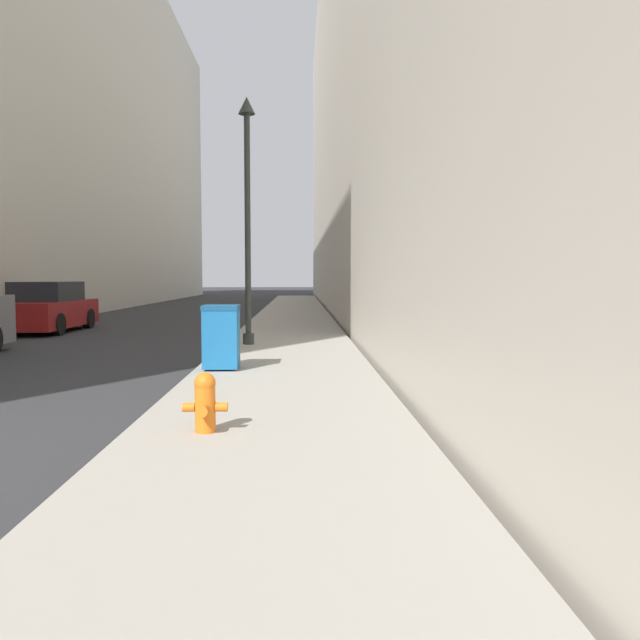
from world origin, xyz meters
name	(u,v)px	position (x,y,z in m)	size (l,w,h in m)	color
sidewalk_right	(292,322)	(5.01, 18.00, 0.06)	(3.01, 60.00, 0.13)	#9E998E
building_right_stone	(453,88)	(12.62, 26.00, 10.69)	(12.00, 60.00, 21.39)	beige
fire_hydrant	(205,401)	(4.32, 1.91, 0.44)	(0.44, 0.33, 0.60)	orange
trash_bin	(221,336)	(3.96, 6.17, 0.68)	(0.59, 0.61, 1.07)	#19609E
lamppost	(247,200)	(4.09, 10.06, 3.40)	(0.38, 0.38, 5.57)	#2D332D
parked_sedan_near	(48,309)	(-2.42, 15.04, 0.71)	(1.81, 4.28, 1.53)	maroon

